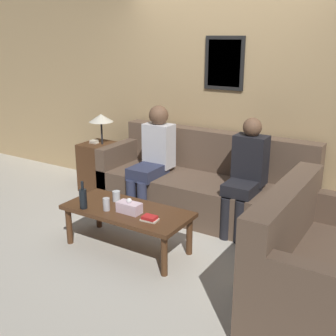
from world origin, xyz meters
The scene contains 14 objects.
ground_plane centered at (0.00, 0.00, 0.00)m, with size 16.00×16.00×0.00m, color beige.
wall_back centered at (0.00, 0.98, 1.30)m, with size 9.00×0.08×2.60m.
couch_main centered at (0.00, 0.52, 0.32)m, with size 2.44×0.87×0.93m.
couch_side centered at (1.55, -0.64, 0.33)m, with size 0.87×1.43×0.93m.
coffee_table centered at (-0.24, -0.64, 0.36)m, with size 1.25×0.56×0.42m.
side_table_with_lamp centered at (-1.55, 0.50, 0.37)m, with size 0.45×0.45×1.04m.
wine_bottle centered at (-0.60, -0.84, 0.52)m, with size 0.07×0.07×0.27m.
drinking_glass centered at (-0.45, -0.53, 0.47)m, with size 0.08×0.08×0.10m.
book_stack centered at (0.09, -0.74, 0.44)m, with size 0.16×0.11×0.04m.
soda_can centered at (-0.39, -0.76, 0.48)m, with size 0.07×0.07×0.12m.
tissue_box centered at (-0.17, -0.69, 0.47)m, with size 0.23×0.12×0.15m.
person_left centered at (-0.58, 0.33, 0.68)m, with size 0.34×0.64×1.23m.
person_right centered at (0.56, 0.35, 0.66)m, with size 0.34×0.57×1.21m.
teddy_bear centered at (1.01, -0.65, 0.15)m, with size 0.22×0.22×0.35m.
Camera 1 is at (2.06, -3.59, 2.01)m, focal length 45.00 mm.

